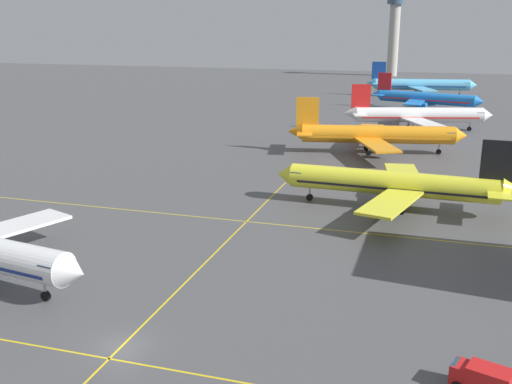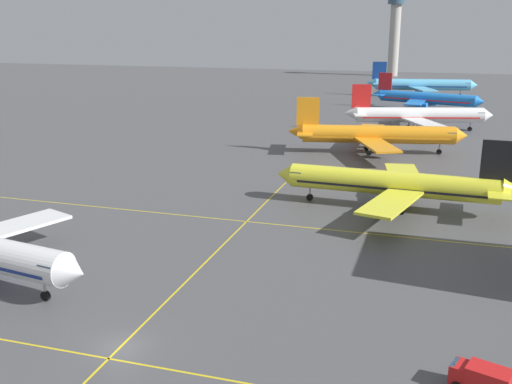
{
  "view_description": "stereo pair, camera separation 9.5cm",
  "coord_description": "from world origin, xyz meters",
  "px_view_note": "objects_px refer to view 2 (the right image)",
  "views": [
    {
      "loc": [
        23.32,
        -38.53,
        25.56
      ],
      "look_at": [
        2.26,
        30.39,
        5.13
      ],
      "focal_mm": 41.86,
      "sensor_mm": 36.0,
      "label": 1
    },
    {
      "loc": [
        23.41,
        -38.5,
        25.56
      ],
      "look_at": [
        2.26,
        30.39,
        5.13
      ],
      "focal_mm": 41.86,
      "sensor_mm": 36.0,
      "label": 2
    }
  ],
  "objects_px": {
    "airliner_far_left_stand": "(417,115)",
    "control_tower": "(395,29)",
    "airliner_second_row": "(395,184)",
    "service_truck_catering": "(480,378)",
    "airliner_distant_taxiway": "(421,85)",
    "airliner_far_right_stand": "(425,98)",
    "airliner_third_row": "(375,135)"
  },
  "relations": [
    {
      "from": "airliner_second_row",
      "to": "control_tower",
      "type": "xyz_separation_m",
      "value": [
        -18.82,
        228.14,
        19.16
      ]
    },
    {
      "from": "airliner_far_right_stand",
      "to": "control_tower",
      "type": "relative_size",
      "value": 0.86
    },
    {
      "from": "airliner_second_row",
      "to": "airliner_far_left_stand",
      "type": "height_order",
      "value": "airliner_far_left_stand"
    },
    {
      "from": "airliner_far_left_stand",
      "to": "airliner_far_right_stand",
      "type": "bearing_deg",
      "value": 88.91
    },
    {
      "from": "airliner_second_row",
      "to": "airliner_far_left_stand",
      "type": "xyz_separation_m",
      "value": [
        0.2,
        67.22,
        0.2
      ]
    },
    {
      "from": "airliner_distant_taxiway",
      "to": "airliner_third_row",
      "type": "bearing_deg",
      "value": -92.72
    },
    {
      "from": "airliner_far_left_stand",
      "to": "airliner_far_right_stand",
      "type": "xyz_separation_m",
      "value": [
        0.72,
        37.84,
        -0.21
      ]
    },
    {
      "from": "airliner_far_right_stand",
      "to": "airliner_distant_taxiway",
      "type": "distance_m",
      "value": 36.77
    },
    {
      "from": "service_truck_catering",
      "to": "airliner_distant_taxiway",
      "type": "bearing_deg",
      "value": 93.49
    },
    {
      "from": "airliner_second_row",
      "to": "service_truck_catering",
      "type": "xyz_separation_m",
      "value": [
        9.46,
        -43.19,
        -2.5
      ]
    },
    {
      "from": "airliner_third_row",
      "to": "control_tower",
      "type": "bearing_deg",
      "value": 93.61
    },
    {
      "from": "airliner_far_left_stand",
      "to": "control_tower",
      "type": "relative_size",
      "value": 0.91
    },
    {
      "from": "airliner_far_left_stand",
      "to": "airliner_second_row",
      "type": "bearing_deg",
      "value": -90.17
    },
    {
      "from": "airliner_far_right_stand",
      "to": "airliner_second_row",
      "type": "bearing_deg",
      "value": -90.5
    },
    {
      "from": "airliner_second_row",
      "to": "service_truck_catering",
      "type": "bearing_deg",
      "value": -77.65
    },
    {
      "from": "airliner_second_row",
      "to": "airliner_far_right_stand",
      "type": "relative_size",
      "value": 1.02
    },
    {
      "from": "airliner_far_left_stand",
      "to": "airliner_distant_taxiway",
      "type": "distance_m",
      "value": 74.53
    },
    {
      "from": "airliner_third_row",
      "to": "airliner_far_right_stand",
      "type": "xyz_separation_m",
      "value": [
        7.7,
        67.53,
        -0.17
      ]
    },
    {
      "from": "airliner_far_right_stand",
      "to": "service_truck_catering",
      "type": "xyz_separation_m",
      "value": [
        8.54,
        -148.25,
        -2.48
      ]
    },
    {
      "from": "airliner_distant_taxiway",
      "to": "control_tower",
      "type": "bearing_deg",
      "value": 101.13
    },
    {
      "from": "airliner_second_row",
      "to": "airliner_far_left_stand",
      "type": "relative_size",
      "value": 0.96
    },
    {
      "from": "control_tower",
      "to": "airliner_second_row",
      "type": "bearing_deg",
      "value": -85.28
    },
    {
      "from": "airliner_second_row",
      "to": "airliner_far_right_stand",
      "type": "xyz_separation_m",
      "value": [
        0.92,
        105.06,
        -0.02
      ]
    },
    {
      "from": "airliner_third_row",
      "to": "airliner_far_left_stand",
      "type": "relative_size",
      "value": 1.0
    },
    {
      "from": "airliner_second_row",
      "to": "airliner_third_row",
      "type": "xyz_separation_m",
      "value": [
        -6.78,
        37.53,
        0.16
      ]
    },
    {
      "from": "control_tower",
      "to": "service_truck_catering",
      "type": "bearing_deg",
      "value": -84.05
    },
    {
      "from": "airliner_third_row",
      "to": "airliner_distant_taxiway",
      "type": "height_order",
      "value": "airliner_distant_taxiway"
    },
    {
      "from": "airliner_second_row",
      "to": "service_truck_catering",
      "type": "height_order",
      "value": "airliner_second_row"
    },
    {
      "from": "airliner_second_row",
      "to": "airliner_third_row",
      "type": "height_order",
      "value": "airliner_third_row"
    },
    {
      "from": "airliner_distant_taxiway",
      "to": "service_truck_catering",
      "type": "height_order",
      "value": "airliner_distant_taxiway"
    },
    {
      "from": "airliner_third_row",
      "to": "control_tower",
      "type": "height_order",
      "value": "control_tower"
    },
    {
      "from": "airliner_far_left_stand",
      "to": "airliner_far_right_stand",
      "type": "distance_m",
      "value": 37.84
    }
  ]
}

